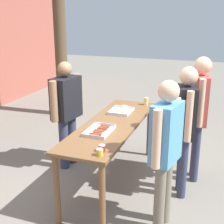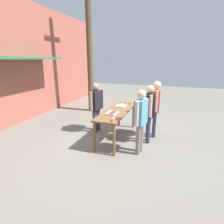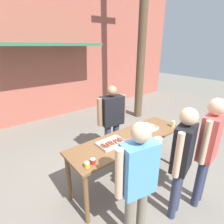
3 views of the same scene
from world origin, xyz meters
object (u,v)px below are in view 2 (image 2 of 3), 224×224
(condiment_jar_ketchup, at_px, (114,119))
(person_customer_holding_hotdog, at_px, (141,117))
(person_customer_waiting_in_line, at_px, (149,109))
(person_customer_with_cup, at_px, (156,104))
(utility_pole, at_px, (89,39))
(food_tray_sausages, at_px, (112,113))
(beer_cup, at_px, (132,102))
(food_tray_buns, at_px, (121,106))
(condiment_jar_mustard, at_px, (113,120))
(person_server_behind_table, at_px, (96,104))

(condiment_jar_ketchup, relative_size, person_customer_holding_hotdog, 0.04)
(person_customer_waiting_in_line, bearing_deg, condiment_jar_ketchup, -53.46)
(person_customer_with_cup, relative_size, utility_pole, 0.28)
(person_customer_with_cup, height_order, person_customer_waiting_in_line, person_customer_with_cup)
(food_tray_sausages, xyz_separation_m, beer_cup, (1.34, -0.25, 0.04))
(person_customer_holding_hotdog, bearing_deg, person_customer_with_cup, -178.75)
(person_customer_holding_hotdog, distance_m, utility_pole, 4.85)
(food_tray_buns, bearing_deg, condiment_jar_mustard, -170.32)
(food_tray_sausages, xyz_separation_m, person_customer_waiting_in_line, (0.43, -0.97, 0.11))
(utility_pole, bearing_deg, person_customer_holding_hotdog, -137.09)
(food_tray_sausages, height_order, condiment_jar_ketchup, condiment_jar_ketchup)
(condiment_jar_ketchup, bearing_deg, person_customer_holding_hotdog, -73.06)
(person_customer_holding_hotdog, xyz_separation_m, utility_pole, (3.17, 2.94, 2.20))
(beer_cup, height_order, person_server_behind_table, person_server_behind_table)
(beer_cup, xyz_separation_m, person_customer_holding_hotdog, (-1.64, -0.62, 0.04))
(person_customer_with_cup, bearing_deg, condiment_jar_ketchup, -39.35)
(food_tray_buns, xyz_separation_m, beer_cup, (0.48, -0.25, 0.04))
(condiment_jar_mustard, height_order, person_customer_with_cup, person_customer_with_cup)
(food_tray_sausages, relative_size, person_server_behind_table, 0.27)
(food_tray_buns, xyz_separation_m, person_customer_holding_hotdog, (-1.16, -0.87, 0.08))
(food_tray_buns, relative_size, person_customer_holding_hotdog, 0.23)
(food_tray_sausages, relative_size, utility_pole, 0.07)
(person_customer_with_cup, height_order, utility_pole, utility_pole)
(condiment_jar_mustard, bearing_deg, condiment_jar_ketchup, 7.85)
(person_server_behind_table, distance_m, person_customer_with_cup, 1.90)
(utility_pole, bearing_deg, food_tray_sausages, -144.04)
(food_tray_sausages, bearing_deg, beer_cup, -10.46)
(person_server_behind_table, bearing_deg, condiment_jar_mustard, -132.06)
(condiment_jar_mustard, height_order, person_customer_waiting_in_line, person_customer_waiting_in_line)
(beer_cup, bearing_deg, person_customer_waiting_in_line, -141.60)
(beer_cup, distance_m, person_customer_holding_hotdog, 1.75)
(person_customer_waiting_in_line, relative_size, utility_pole, 0.27)
(food_tray_sausages, xyz_separation_m, person_server_behind_table, (0.65, 0.79, 0.04))
(food_tray_sausages, distance_m, person_customer_with_cup, 1.42)
(person_server_behind_table, xyz_separation_m, person_customer_with_cup, (0.24, -1.88, 0.11))
(food_tray_buns, distance_m, person_customer_holding_hotdog, 1.45)
(food_tray_buns, bearing_deg, food_tray_sausages, -179.91)
(food_tray_buns, height_order, condiment_jar_ketchup, condiment_jar_ketchup)
(person_customer_with_cup, xyz_separation_m, person_customer_waiting_in_line, (-0.47, 0.12, -0.04))
(food_tray_buns, relative_size, person_server_behind_table, 0.24)
(person_customer_holding_hotdog, height_order, utility_pole, utility_pole)
(condiment_jar_ketchup, relative_size, utility_pole, 0.01)
(person_customer_with_cup, bearing_deg, person_server_behind_table, -90.31)
(condiment_jar_mustard, bearing_deg, beer_cup, -0.02)
(food_tray_sausages, bearing_deg, person_customer_holding_hotdog, -109.26)
(food_tray_sausages, height_order, utility_pole, utility_pole)
(condiment_jar_mustard, xyz_separation_m, person_customer_waiting_in_line, (1.02, -0.72, 0.09))
(beer_cup, height_order, person_customer_holding_hotdog, person_customer_holding_hotdog)
(person_customer_waiting_in_line, bearing_deg, food_tray_buns, -128.77)
(food_tray_buns, xyz_separation_m, person_server_behind_table, (-0.21, 0.79, 0.04))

